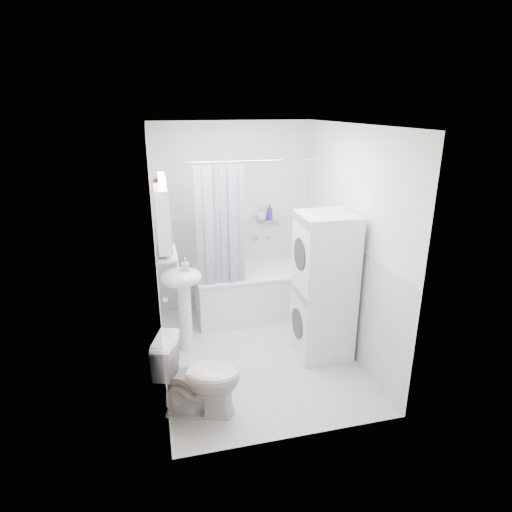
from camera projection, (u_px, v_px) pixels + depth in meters
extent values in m
plane|color=silver|center=(257.00, 353.00, 4.69)|extent=(2.60, 2.60, 0.00)
plane|color=white|center=(233.00, 218.00, 5.48)|extent=(2.00, 0.00, 2.00)
plane|color=white|center=(301.00, 304.00, 3.10)|extent=(2.00, 0.00, 2.00)
plane|color=white|center=(156.00, 257.00, 4.07)|extent=(0.00, 2.60, 2.60)
plane|color=white|center=(349.00, 242.00, 4.52)|extent=(0.00, 2.60, 2.60)
plane|color=white|center=(258.00, 125.00, 3.89)|extent=(2.60, 2.60, 0.00)
plane|color=white|center=(234.00, 262.00, 5.67)|extent=(1.98, 0.00, 1.98)
plane|color=white|center=(162.00, 314.00, 4.27)|extent=(0.00, 2.58, 2.58)
plane|color=white|center=(344.00, 294.00, 4.72)|extent=(0.00, 2.58, 2.58)
plane|color=brown|center=(163.00, 318.00, 3.33)|extent=(0.00, 2.00, 2.00)
cylinder|color=silver|center=(165.00, 300.00, 3.64)|extent=(0.04, 0.04, 0.04)
cube|color=white|center=(258.00, 293.00, 5.49)|extent=(1.58, 0.74, 0.58)
cube|color=white|center=(259.00, 271.00, 5.39)|extent=(1.60, 0.76, 0.03)
cube|color=silver|center=(258.00, 279.00, 5.43)|extent=(1.40, 0.56, 0.20)
cylinder|color=silver|center=(267.00, 237.00, 5.63)|extent=(0.04, 0.12, 0.04)
cylinder|color=silver|center=(266.00, 161.00, 4.63)|extent=(1.78, 0.02, 0.02)
cube|color=#151C49|center=(201.00, 232.00, 4.71)|extent=(0.10, 0.02, 1.45)
cube|color=#151C49|center=(209.00, 231.00, 4.73)|extent=(0.10, 0.02, 1.45)
cube|color=#151C49|center=(217.00, 231.00, 4.76)|extent=(0.10, 0.02, 1.45)
cube|color=#151C49|center=(225.00, 230.00, 4.78)|extent=(0.10, 0.02, 1.45)
cube|color=#151C49|center=(233.00, 229.00, 4.80)|extent=(0.10, 0.02, 1.45)
cube|color=#151C49|center=(241.00, 229.00, 4.82)|extent=(0.10, 0.02, 1.45)
ellipsoid|color=white|center=(181.00, 278.00, 4.51)|extent=(0.44, 0.37, 0.20)
cylinder|color=white|center=(185.00, 318.00, 4.67)|extent=(0.14, 0.14, 0.75)
cylinder|color=silver|center=(177.00, 263.00, 4.59)|extent=(0.03, 0.03, 0.14)
cylinder|color=silver|center=(177.00, 259.00, 4.54)|extent=(0.02, 0.10, 0.02)
cube|color=white|center=(162.00, 218.00, 4.06)|extent=(0.12, 0.50, 0.60)
cube|color=white|center=(169.00, 218.00, 4.08)|extent=(0.01, 0.47, 0.57)
cube|color=#FFEABF|center=(162.00, 178.00, 3.94)|extent=(0.06, 0.45, 0.06)
cube|color=silver|center=(167.00, 253.00, 4.18)|extent=(0.18, 0.54, 0.02)
cube|color=silver|center=(271.00, 221.00, 5.56)|extent=(0.22, 0.06, 0.02)
cube|color=#4F1021|center=(159.00, 220.00, 4.71)|extent=(0.05, 0.37, 0.86)
cube|color=#4F1021|center=(159.00, 184.00, 4.58)|extent=(0.03, 0.32, 0.08)
cylinder|color=silver|center=(154.00, 180.00, 4.56)|extent=(0.02, 0.04, 0.02)
cube|color=white|center=(322.00, 320.00, 4.59)|extent=(0.56, 0.56, 0.78)
cylinder|color=#2D2D33|center=(297.00, 324.00, 4.53)|extent=(0.03, 0.33, 0.33)
cube|color=gray|center=(298.00, 293.00, 4.41)|extent=(0.02, 0.49, 0.08)
cube|color=white|center=(326.00, 251.00, 4.33)|extent=(0.56, 0.56, 0.78)
cylinder|color=#2D2D33|center=(300.00, 254.00, 4.27)|extent=(0.03, 0.33, 0.33)
cube|color=gray|center=(301.00, 220.00, 4.15)|extent=(0.02, 0.49, 0.08)
imported|color=white|center=(199.00, 376.00, 3.69)|extent=(0.81, 0.60, 0.71)
imported|color=gray|center=(186.00, 270.00, 4.44)|extent=(0.08, 0.17, 0.08)
imported|color=gray|center=(168.00, 253.00, 4.03)|extent=(0.07, 0.18, 0.07)
imported|color=gray|center=(166.00, 243.00, 4.27)|extent=(0.10, 0.09, 0.10)
imported|color=gray|center=(261.00, 216.00, 5.50)|extent=(0.13, 0.17, 0.13)
imported|color=#2C29A6|center=(270.00, 217.00, 5.53)|extent=(0.08, 0.21, 0.08)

